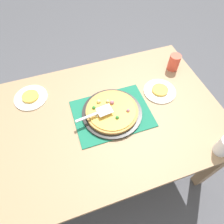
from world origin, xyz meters
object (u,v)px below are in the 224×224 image
object	(u,v)px
pizza	(112,111)
pizza_server	(97,113)
pizza_pan	(112,113)
plate_near_left	(160,91)
plate_far_right	(31,98)
served_slice_left	(160,90)
cup_far	(174,62)
served_slice_right	(30,96)
cup_near	(224,146)

from	to	relation	value
pizza	pizza_server	size ratio (longest dim) A/B	1.41
pizza_pan	pizza	distance (m)	0.02
plate_near_left	pizza_server	bearing A→B (deg)	9.78
plate_far_right	served_slice_left	xyz separation A→B (m)	(-0.85, 0.23, 0.01)
pizza	served_slice_left	xyz separation A→B (m)	(-0.37, -0.07, -0.02)
plate_near_left	served_slice_left	xyz separation A→B (m)	(0.00, 0.00, 0.01)
cup_far	plate_far_right	bearing A→B (deg)	-2.85
plate_far_right	served_slice_right	size ratio (longest dim) A/B	2.00
plate_near_left	pizza_server	distance (m)	0.48
served_slice_left	cup_far	xyz separation A→B (m)	(-0.19, -0.18, 0.04)
served_slice_left	pizza_server	world-z (taller)	pizza_server
served_slice_left	cup_near	distance (m)	0.52
served_slice_left	pizza_server	bearing A→B (deg)	9.78
served_slice_left	cup_far	distance (m)	0.27
pizza_pan	plate_far_right	bearing A→B (deg)	-32.12
pizza_pan	served_slice_right	bearing A→B (deg)	-32.12
pizza_pan	plate_far_right	xyz separation A→B (m)	(0.48, -0.30, -0.01)
plate_near_left	cup_far	distance (m)	0.27
pizza	pizza_server	distance (m)	0.10
plate_near_left	pizza	bearing A→B (deg)	10.40
pizza_pan	served_slice_left	distance (m)	0.38
pizza_pan	plate_far_right	world-z (taller)	pizza_pan
cup_near	served_slice_left	bearing A→B (deg)	-76.37
plate_near_left	cup_far	world-z (taller)	cup_far
cup_far	served_slice_left	bearing A→B (deg)	42.51
pizza	served_slice_left	distance (m)	0.38
plate_far_right	plate_near_left	bearing A→B (deg)	164.86
pizza	cup_far	distance (m)	0.62
served_slice_left	cup_far	bearing A→B (deg)	-137.49
pizza_pan	cup_near	world-z (taller)	cup_near
pizza	cup_far	xyz separation A→B (m)	(-0.57, -0.25, 0.03)
plate_far_right	cup_far	distance (m)	1.04
plate_near_left	plate_far_right	size ratio (longest dim) A/B	1.00
plate_near_left	served_slice_left	bearing A→B (deg)	0.00
pizza_pan	cup_far	world-z (taller)	cup_far
cup_far	served_slice_right	bearing A→B (deg)	-2.85
served_slice_left	cup_near	size ratio (longest dim) A/B	0.92
plate_far_right	served_slice_right	world-z (taller)	served_slice_right
pizza	plate_far_right	xyz separation A→B (m)	(0.47, -0.30, -0.03)
pizza	cup_far	size ratio (longest dim) A/B	2.75
pizza_pan	plate_near_left	world-z (taller)	pizza_pan
plate_near_left	served_slice_left	distance (m)	0.01
cup_near	cup_far	bearing A→B (deg)	-95.93
pizza_pan	cup_far	size ratio (longest dim) A/B	3.17
plate_near_left	cup_near	world-z (taller)	cup_near
cup_near	plate_near_left	bearing A→B (deg)	-76.37
pizza	served_slice_left	size ratio (longest dim) A/B	3.00
plate_far_right	cup_near	bearing A→B (deg)	142.85
cup_near	pizza	bearing A→B (deg)	-41.46
plate_far_right	pizza_server	size ratio (longest dim) A/B	0.94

